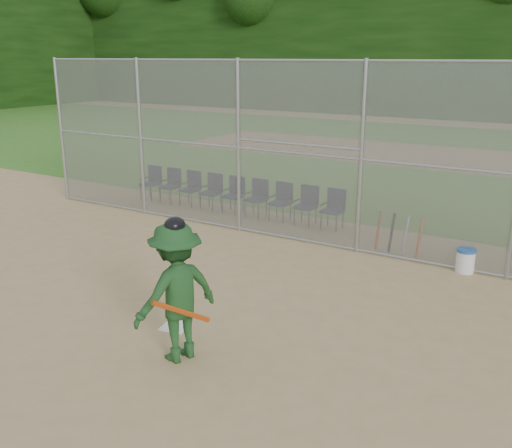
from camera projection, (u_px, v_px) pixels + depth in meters
The scene contains 18 objects.
ground at pixel (170, 333), 8.63m from camera, with size 100.00×100.00×0.00m, color tan.
grass_strip at pixel (452, 158), 23.36m from camera, with size 100.00×100.00×0.00m, color #356B20.
dirt_patch_far at pixel (452, 158), 23.36m from camera, with size 24.00×24.00×0.00m, color #A6815C.
backstop_fence at pixel (317, 152), 12.14m from camera, with size 16.09×0.09×4.00m.
treeline at pixel (477, 19), 23.44m from camera, with size 81.00×60.00×11.00m.
home_plate at pixel (175, 326), 8.84m from camera, with size 0.40×0.40×0.02m, color white.
batter_at_plate at pixel (176, 291), 7.69m from camera, with size 1.16×1.47×2.04m.
water_cooler at pixel (465, 260), 11.03m from camera, with size 0.37×0.37×0.47m.
spare_bats at pixel (399, 234), 12.09m from camera, with size 0.96×0.36×0.84m.
chair_0 at pixel (150, 183), 16.57m from camera, with size 0.54×0.52×0.96m, color #0F173A, non-canonical shape.
chair_1 at pixel (169, 186), 16.21m from camera, with size 0.54×0.52×0.96m, color #0F173A, non-canonical shape.
chair_2 at pixel (190, 189), 15.85m from camera, with size 0.54×0.52×0.96m, color #0F173A, non-canonical shape.
chair_3 at pixel (211, 192), 15.49m from camera, with size 0.54×0.52×0.96m, color #0F173A, non-canonical shape.
chair_4 at pixel (233, 195), 15.13m from camera, with size 0.54×0.52×0.96m, color #0F173A, non-canonical shape.
chair_5 at pixel (256, 199), 14.77m from camera, with size 0.54×0.52×0.96m, color #0F173A, non-canonical shape.
chair_6 at pixel (280, 202), 14.41m from camera, with size 0.54×0.52×0.96m, color #0F173A, non-canonical shape.
chair_7 at pixel (305, 206), 14.05m from camera, with size 0.54×0.52×0.96m, color #0F173A, non-canonical shape.
chair_8 at pixel (332, 210), 13.69m from camera, with size 0.54×0.52×0.96m, color #0F173A, non-canonical shape.
Camera 1 is at (5.17, -5.98, 4.04)m, focal length 40.00 mm.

